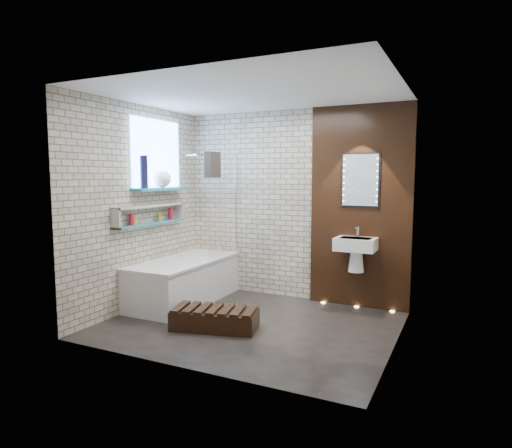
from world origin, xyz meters
The scene contains 15 objects.
ground centered at (0.00, 0.00, 0.00)m, with size 3.20×3.20×0.00m, color black.
room_shell centered at (0.00, 0.00, 1.30)m, with size 3.24×3.20×2.60m.
walnut_panel centered at (0.95, 1.27, 1.30)m, with size 1.30×0.06×2.60m, color black.
clerestory_window centered at (-1.57, 0.35, 1.90)m, with size 0.18×1.00×0.94m.
display_niche centered at (-1.53, 0.15, 1.20)m, with size 0.14×1.30×0.26m.
bathtub centered at (-1.22, 0.45, 0.29)m, with size 0.79×1.74×0.70m.
bath_screen centered at (-0.87, 0.89, 1.28)m, with size 0.01×0.78×1.40m, color white.
towel centered at (-0.87, 0.63, 1.85)m, with size 0.10×0.26×0.34m, color black.
shower_head centered at (-1.30, 0.95, 2.00)m, with size 0.18×0.18×0.02m, color silver.
washbasin centered at (0.95, 1.07, 0.79)m, with size 0.50×0.36×0.58m.
led_mirror centered at (0.95, 1.23, 1.65)m, with size 0.50×0.02×0.70m.
walnut_step centered at (-0.29, -0.30, 0.10)m, with size 0.94×0.42×0.21m, color black.
niche_bottles centered at (-1.53, 0.19, 1.17)m, with size 0.07×0.86×0.16m.
sill_vases centered at (-1.50, 0.28, 1.69)m, with size 0.23×0.53×0.41m.
floor_uplights centered at (0.95, 1.20, 0.01)m, with size 0.96×0.06×0.01m.
Camera 1 is at (2.21, -4.41, 1.70)m, focal length 30.97 mm.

